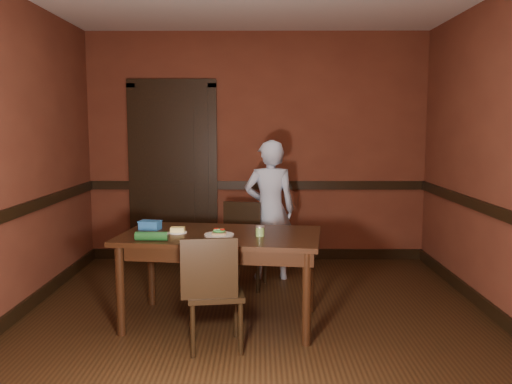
{
  "coord_description": "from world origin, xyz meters",
  "views": [
    {
      "loc": [
        0.03,
        -4.19,
        1.61
      ],
      "look_at": [
        0.0,
        0.35,
        1.05
      ],
      "focal_mm": 38.0,
      "sensor_mm": 36.0,
      "label": 1
    }
  ],
  "objects_px": {
    "person": "(270,210)",
    "food_tub": "(150,225)",
    "chair_far": "(246,246)",
    "sandwich_plate": "(219,234)",
    "dining_table": "(221,278)",
    "cheese_saucer": "(178,231)",
    "chair_near": "(215,291)",
    "sauce_jar": "(260,231)"
  },
  "relations": [
    {
      "from": "person",
      "to": "food_tub",
      "type": "distance_m",
      "value": 1.54
    },
    {
      "from": "chair_far",
      "to": "sandwich_plate",
      "type": "bearing_deg",
      "value": -85.98
    },
    {
      "from": "dining_table",
      "to": "food_tub",
      "type": "bearing_deg",
      "value": 171.71
    },
    {
      "from": "cheese_saucer",
      "to": "chair_near",
      "type": "bearing_deg",
      "value": -56.63
    },
    {
      "from": "dining_table",
      "to": "sandwich_plate",
      "type": "bearing_deg",
      "value": -85.73
    },
    {
      "from": "sandwich_plate",
      "to": "food_tub",
      "type": "xyz_separation_m",
      "value": [
        -0.6,
        0.27,
        0.02
      ]
    },
    {
      "from": "sandwich_plate",
      "to": "food_tub",
      "type": "bearing_deg",
      "value": 155.97
    },
    {
      "from": "person",
      "to": "food_tub",
      "type": "bearing_deg",
      "value": 44.8
    },
    {
      "from": "food_tub",
      "to": "dining_table",
      "type": "bearing_deg",
      "value": -3.73
    },
    {
      "from": "chair_near",
      "to": "sauce_jar",
      "type": "distance_m",
      "value": 0.62
    },
    {
      "from": "chair_near",
      "to": "cheese_saucer",
      "type": "relative_size",
      "value": 5.66
    },
    {
      "from": "chair_far",
      "to": "chair_near",
      "type": "bearing_deg",
      "value": -83.57
    },
    {
      "from": "chair_far",
      "to": "food_tub",
      "type": "distance_m",
      "value": 1.2
    },
    {
      "from": "chair_near",
      "to": "sauce_jar",
      "type": "xyz_separation_m",
      "value": [
        0.32,
        0.39,
        0.36
      ]
    },
    {
      "from": "chair_far",
      "to": "sandwich_plate",
      "type": "distance_m",
      "value": 1.17
    },
    {
      "from": "chair_far",
      "to": "cheese_saucer",
      "type": "distance_m",
      "value": 1.16
    },
    {
      "from": "chair_far",
      "to": "cheese_saucer",
      "type": "height_order",
      "value": "chair_far"
    },
    {
      "from": "sauce_jar",
      "to": "food_tub",
      "type": "distance_m",
      "value": 0.96
    },
    {
      "from": "chair_far",
      "to": "cheese_saucer",
      "type": "relative_size",
      "value": 5.59
    },
    {
      "from": "cheese_saucer",
      "to": "food_tub",
      "type": "bearing_deg",
      "value": 150.41
    },
    {
      "from": "dining_table",
      "to": "sandwich_plate",
      "type": "relative_size",
      "value": 6.74
    },
    {
      "from": "sandwich_plate",
      "to": "food_tub",
      "type": "distance_m",
      "value": 0.66
    },
    {
      "from": "sandwich_plate",
      "to": "chair_far",
      "type": "bearing_deg",
      "value": 80.67
    },
    {
      "from": "chair_near",
      "to": "cheese_saucer",
      "type": "bearing_deg",
      "value": -64.65
    },
    {
      "from": "dining_table",
      "to": "food_tub",
      "type": "relative_size",
      "value": 8.08
    },
    {
      "from": "dining_table",
      "to": "chair_near",
      "type": "distance_m",
      "value": 0.5
    },
    {
      "from": "person",
      "to": "dining_table",
      "type": "bearing_deg",
      "value": 68.88
    },
    {
      "from": "chair_near",
      "to": "sauce_jar",
      "type": "height_order",
      "value": "chair_near"
    },
    {
      "from": "sandwich_plate",
      "to": "cheese_saucer",
      "type": "xyz_separation_m",
      "value": [
        -0.35,
        0.12,
        0.0
      ]
    },
    {
      "from": "person",
      "to": "sauce_jar",
      "type": "relative_size",
      "value": 17.63
    },
    {
      "from": "dining_table",
      "to": "chair_near",
      "type": "relative_size",
      "value": 1.88
    },
    {
      "from": "dining_table",
      "to": "sandwich_plate",
      "type": "distance_m",
      "value": 0.4
    },
    {
      "from": "sauce_jar",
      "to": "cheese_saucer",
      "type": "distance_m",
      "value": 0.68
    },
    {
      "from": "sauce_jar",
      "to": "food_tub",
      "type": "bearing_deg",
      "value": 163.28
    },
    {
      "from": "sauce_jar",
      "to": "food_tub",
      "type": "xyz_separation_m",
      "value": [
        -0.92,
        0.28,
        -0.0
      ]
    },
    {
      "from": "chair_near",
      "to": "person",
      "type": "xyz_separation_m",
      "value": [
        0.43,
        1.81,
        0.31
      ]
    },
    {
      "from": "person",
      "to": "cheese_saucer",
      "type": "relative_size",
      "value": 9.8
    },
    {
      "from": "chair_far",
      "to": "person",
      "type": "relative_size",
      "value": 0.57
    },
    {
      "from": "person",
      "to": "sauce_jar",
      "type": "height_order",
      "value": "person"
    },
    {
      "from": "chair_near",
      "to": "sandwich_plate",
      "type": "bearing_deg",
      "value": -98.17
    },
    {
      "from": "dining_table",
      "to": "person",
      "type": "xyz_separation_m",
      "value": [
        0.42,
        1.31,
        0.36
      ]
    },
    {
      "from": "chair_far",
      "to": "food_tub",
      "type": "height_order",
      "value": "chair_far"
    }
  ]
}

